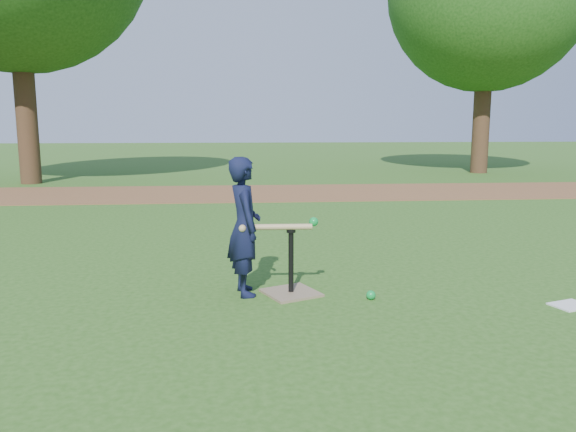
{
  "coord_description": "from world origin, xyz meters",
  "views": [
    {
      "loc": [
        -0.8,
        -4.55,
        1.49
      ],
      "look_at": [
        -0.36,
        0.51,
        0.65
      ],
      "focal_mm": 35.0,
      "sensor_mm": 36.0,
      "label": 1
    }
  ],
  "objects": [
    {
      "name": "ground",
      "position": [
        0.0,
        0.0,
        0.0
      ],
      "size": [
        80.0,
        80.0,
        0.0
      ],
      "primitive_type": "plane",
      "color": "#285116",
      "rests_on": "ground"
    },
    {
      "name": "dirt_strip",
      "position": [
        0.0,
        7.5,
        0.01
      ],
      "size": [
        24.0,
        3.0,
        0.01
      ],
      "primitive_type": "cube",
      "color": "brown",
      "rests_on": "ground"
    },
    {
      "name": "child",
      "position": [
        -0.76,
        0.26,
        0.61
      ],
      "size": [
        0.37,
        0.49,
        1.21
      ],
      "primitive_type": "imported",
      "rotation": [
        0.0,
        0.0,
        1.76
      ],
      "color": "black",
      "rests_on": "ground"
    },
    {
      "name": "swing_action",
      "position": [
        -0.44,
        0.19,
        0.62
      ],
      "size": [
        0.69,
        0.13,
        0.11
      ],
      "color": "tan",
      "rests_on": "ground"
    },
    {
      "name": "batting_tee",
      "position": [
        -0.36,
        0.21,
        0.11
      ],
      "size": [
        0.57,
        0.57,
        0.61
      ],
      "color": "#826D53",
      "rests_on": "ground"
    },
    {
      "name": "clipboard",
      "position": [
        1.91,
        -0.32,
        0.01
      ],
      "size": [
        0.36,
        0.31,
        0.01
      ],
      "primitive_type": "cube",
      "rotation": [
        0.0,
        0.0,
        0.32
      ],
      "color": "silver",
      "rests_on": "ground"
    },
    {
      "name": "wiffle_ball_ground",
      "position": [
        0.31,
        -0.01,
        0.04
      ],
      "size": [
        0.08,
        0.08,
        0.08
      ],
      "primitive_type": "sphere",
      "color": "#0D9539",
      "rests_on": "ground"
    }
  ]
}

